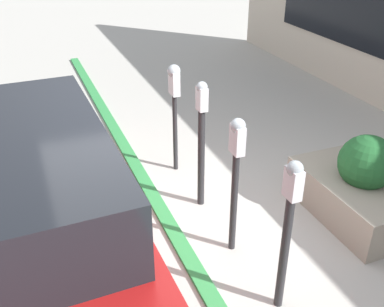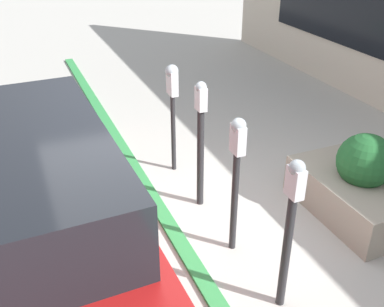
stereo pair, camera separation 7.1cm
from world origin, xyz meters
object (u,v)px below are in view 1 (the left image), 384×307
parking_meter_second (236,165)px  parking_meter_middle (201,135)px  parking_meter_fourth (174,94)px  parked_car_front (15,214)px  parking_meter_nearest (288,220)px  planter_box (361,187)px

parking_meter_second → parking_meter_middle: 0.85m
parking_meter_middle → parking_meter_fourth: (0.86, -0.00, 0.16)m
parking_meter_second → parked_car_front: size_ratio=0.31×
parking_meter_nearest → parking_meter_fourth: 2.55m
parking_meter_fourth → parking_meter_nearest: bearing=-179.3°
parking_meter_nearest → parking_meter_fourth: (2.54, 0.03, 0.15)m
parking_meter_second → parking_meter_middle: size_ratio=0.96×
parking_meter_fourth → planter_box: parking_meter_fourth is taller
parking_meter_fourth → planter_box: size_ratio=0.98×
planter_box → parking_meter_fourth: bearing=43.1°
parking_meter_second → planter_box: parking_meter_second is taller
parking_meter_middle → parked_car_front: 2.09m
planter_box → parked_car_front: (0.16, 3.56, 0.50)m
parking_meter_second → planter_box: bearing=-89.5°
parking_meter_nearest → planter_box: size_ratio=0.99×
parking_meter_middle → planter_box: (-0.84, -1.59, -0.56)m
parking_meter_nearest → parking_meter_fourth: bearing=0.7°
parking_meter_second → parking_meter_fourth: 1.72m
parking_meter_second → planter_box: (0.02, -1.60, -0.64)m
parking_meter_middle → parking_meter_fourth: 0.88m
parking_meter_second → parking_meter_fourth: (1.71, -0.01, 0.08)m
parking_meter_nearest → parked_car_front: (1.00, 2.01, -0.08)m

